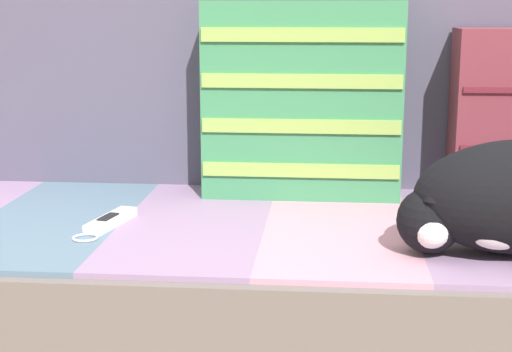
# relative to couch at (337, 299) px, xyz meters

# --- Properties ---
(couch) EXTENTS (2.12, 0.82, 0.34)m
(couch) POSITION_rel_couch_xyz_m (0.00, 0.00, 0.00)
(couch) COLOR brown
(couch) RESTS_ON ground_plane
(sofa_backrest) EXTENTS (2.08, 0.14, 0.52)m
(sofa_backrest) POSITION_rel_couch_xyz_m (-0.00, 0.34, 0.43)
(sofa_backrest) COLOR #514C60
(sofa_backrest) RESTS_ON couch
(throw_pillow_striped) EXTENTS (0.44, 0.14, 0.43)m
(throw_pillow_striped) POSITION_rel_couch_xyz_m (-0.08, 0.19, 0.39)
(throw_pillow_striped) COLOR #3D8956
(throw_pillow_striped) RESTS_ON couch
(game_remote_near) EXTENTS (0.08, 0.21, 0.02)m
(game_remote_near) POSITION_rel_couch_xyz_m (-0.45, -0.10, 0.18)
(game_remote_near) COLOR white
(game_remote_near) RESTS_ON couch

